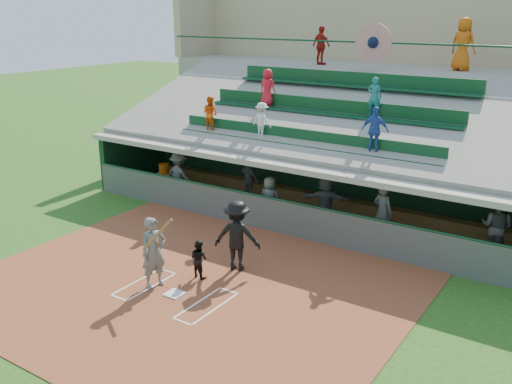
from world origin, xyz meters
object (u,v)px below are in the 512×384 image
Objects in this scene: batter_at_plate at (154,252)px; catcher at (199,259)px; water_cooler at (164,169)px; home_plate at (174,294)px; white_table at (165,183)px.

batter_at_plate is 1.27m from catcher.
water_cooler is (-5.91, 5.20, 0.37)m from catcher.
batter_at_plate reaches higher than water_cooler.
home_plate is 0.42× the size of catcher.
water_cooler is (-6.02, 6.32, 0.87)m from home_plate.
batter_at_plate is 8.14m from white_table.
water_cooler reaches higher than catcher.
white_table is (-5.96, 6.28, 0.34)m from home_plate.
water_cooler is (-5.30, 6.23, -0.05)m from batter_at_plate.
catcher reaches higher than home_plate.
water_cooler is at bearing 130.39° from batter_at_plate.
catcher is at bearing -63.26° from white_table.
water_cooler is at bearing -34.24° from catcher.
water_cooler is at bearing 123.02° from white_table.
batter_at_plate is 1.90× the size of catcher.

